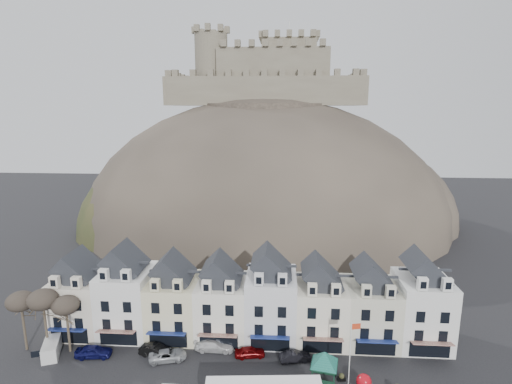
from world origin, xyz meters
TOP-DOWN VIEW (x-y plane):
  - townhouse_terrace at (0.15, 15.97)m, footprint 54.40×9.35m
  - castle_hill at (1.25, 68.95)m, footprint 100.00×76.00m
  - castle at (0.51, 75.93)m, footprint 50.20×22.20m
  - tree_left_far at (-29.00, 10.50)m, footprint 3.61×3.61m
  - tree_left_mid at (-26.00, 10.50)m, footprint 3.78×3.78m
  - tree_left_near at (-23.00, 10.50)m, footprint 3.43×3.43m
  - bus_shelter at (9.90, 6.78)m, footprint 5.95×5.95m
  - red_buoy at (14.22, 5.31)m, footprint 1.71×1.71m
  - flagpole at (12.81, 6.47)m, footprint 1.13×0.31m
  - white_van at (-24.91, 9.50)m, footprint 3.20×4.56m
  - planter_west at (12.00, 7.00)m, footprint 0.98×0.65m
  - car_navy at (-19.30, 9.50)m, footprint 4.76×2.36m
  - car_black at (-11.25, 10.23)m, footprint 4.73×2.43m
  - car_silver at (-9.57, 9.50)m, footprint 5.09×3.36m
  - car_white at (-3.99, 12.00)m, footprint 5.21×2.18m
  - car_maroon at (0.83, 10.88)m, footprint 4.14×2.24m
  - car_charcoal at (6.67, 10.33)m, footprint 4.20×2.27m

SIDE VIEW (x-z plane):
  - castle_hill at x=1.25m, z-range -33.89..34.11m
  - planter_west at x=12.00m, z-range -0.02..0.91m
  - car_charcoal at x=6.67m, z-range 0.00..1.31m
  - car_silver at x=-9.57m, z-range 0.00..1.32m
  - car_maroon at x=0.83m, z-range 0.00..1.34m
  - car_black at x=-11.25m, z-range 0.00..1.48m
  - car_white at x=-3.99m, z-range 0.00..1.50m
  - car_navy at x=-19.30m, z-range 0.00..1.56m
  - white_van at x=-24.91m, z-range 0.00..1.92m
  - red_buoy at x=14.22m, z-range 0.02..2.14m
  - bus_shelter at x=9.90m, z-range 1.06..4.91m
  - flagpole at x=12.81m, z-range 0.56..8.51m
  - townhouse_terrace at x=0.15m, z-range -0.60..11.20m
  - tree_left_near at x=-23.00m, z-range 2.64..10.47m
  - tree_left_far at x=-29.00m, z-range 2.78..11.02m
  - tree_left_mid at x=-26.00m, z-range 2.92..11.56m
  - castle at x=0.51m, z-range 29.19..51.19m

